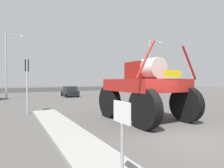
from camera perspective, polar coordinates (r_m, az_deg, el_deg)
The scene contains 10 objects.
ground_plane at distance 24.11m, azimuth -13.89°, elevation -4.52°, with size 120.00×120.00×0.00m, color #4C4947.
median_island at distance 8.72m, azimuth -14.67°, elevation -13.87°, with size 1.53×11.87×0.15m, color gray.
lane_arrow_sign at distance 3.82m, azimuth 3.13°, elevation -13.60°, with size 0.07×0.60×1.74m.
oversize_sprayer at distance 11.02m, azimuth 10.37°, elevation -1.37°, with size 4.31×5.48×4.26m.
sedan_ahead at distance 27.50m, azimuth -13.09°, elevation -2.35°, with size 1.93×4.13×1.52m.
traffic_signal_near_left at distance 14.26m, azimuth -25.09°, elevation 3.15°, with size 0.24×0.54×3.93m.
traffic_signal_near_right at distance 17.41m, azimuth 6.21°, elevation 1.52°, with size 0.24×0.54×3.39m.
streetlight_near_right at distance 21.87m, azimuth 12.05°, elevation 5.47°, with size 1.90×0.24×7.16m.
streetlight_far_left at distance 27.34m, azimuth -29.87°, elevation 5.98°, with size 2.23×0.24×8.50m.
roadside_barrier at distance 40.71m, azimuth -20.16°, elevation -1.67°, with size 27.55×0.24×0.90m, color #59595B.
Camera 1 is at (-6.25, -5.17, 2.31)m, focal length 29.21 mm.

